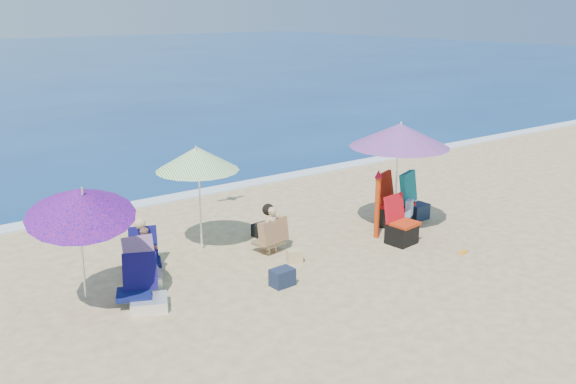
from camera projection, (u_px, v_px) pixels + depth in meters
ground at (338, 266)px, 10.48m from camera, size 120.00×120.00×0.00m
foam at (194, 194)px, 14.44m from camera, size 120.00×0.50×0.04m
umbrella_turquoise at (400, 135)px, 11.59m from camera, size 2.00×2.00×2.13m
umbrella_striped at (197, 159)px, 10.68m from camera, size 1.67×1.67×1.91m
umbrella_blue at (80, 202)px, 8.39m from camera, size 1.82×1.86×2.01m
furled_umbrella at (378, 201)px, 11.58m from camera, size 0.14×0.14×1.30m
chair_navy at (144, 293)px, 9.04m from camera, size 0.78×0.88×0.71m
chair_rainbow at (142, 273)px, 9.76m from camera, size 0.64×0.75×0.69m
camp_chair_left at (401, 229)px, 11.43m from camera, size 0.58×0.56×0.87m
camp_chair_right at (397, 207)px, 12.27m from camera, size 0.83×0.89×1.11m
person_center at (271, 230)px, 10.93m from camera, size 0.63×0.52×0.86m
person_left at (146, 249)px, 10.17m from camera, size 0.64×0.79×0.85m
bag_navy_a at (282, 277)px, 9.70m from camera, size 0.37×0.28×0.27m
bag_black_a at (262, 230)px, 11.81m from camera, size 0.35×0.28×0.24m
bag_tan at (295, 256)px, 10.61m from camera, size 0.30×0.26×0.22m
bag_navy_b at (417, 212)px, 12.75m from camera, size 0.45×0.35×0.32m
bag_black_b at (402, 228)px, 11.95m from camera, size 0.33×0.25×0.23m
orange_item at (463, 252)px, 11.02m from camera, size 0.23×0.14×0.03m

